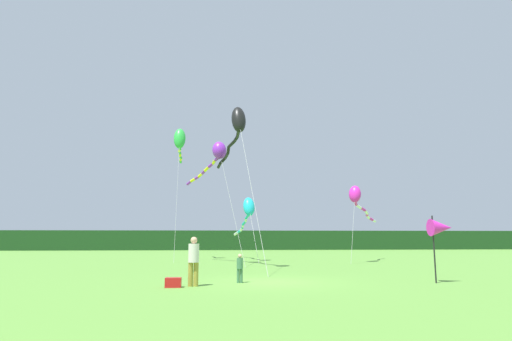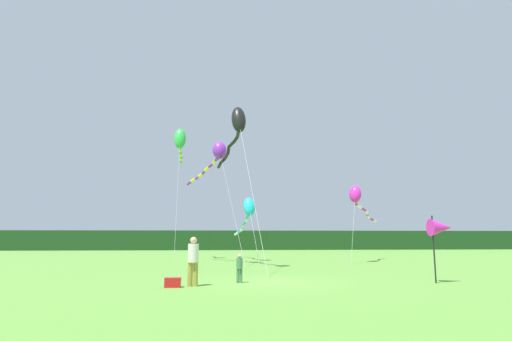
# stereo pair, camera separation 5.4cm
# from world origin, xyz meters

# --- Properties ---
(ground_plane) EXTENTS (120.00, 120.00, 0.00)m
(ground_plane) POSITION_xyz_m (0.00, 0.00, 0.00)
(ground_plane) COLOR #5B9338
(distant_treeline) EXTENTS (108.00, 3.89, 2.72)m
(distant_treeline) POSITION_xyz_m (0.00, 45.00, 1.36)
(distant_treeline) COLOR #193D19
(distant_treeline) RESTS_ON ground
(person_adult) EXTENTS (0.40, 0.40, 1.81)m
(person_adult) POSITION_xyz_m (-2.99, -1.24, 1.01)
(person_adult) COLOR olive
(person_adult) RESTS_ON ground
(person_child) EXTENTS (0.25, 0.25, 1.13)m
(person_child) POSITION_xyz_m (-1.21, -0.19, 0.63)
(person_child) COLOR #3F724C
(person_child) RESTS_ON ground
(cooler_box) EXTENTS (0.58, 0.35, 0.35)m
(cooler_box) POSITION_xyz_m (-3.69, -1.52, 0.17)
(cooler_box) COLOR red
(cooler_box) RESTS_ON ground
(banner_flag_pole) EXTENTS (0.90, 0.70, 2.66)m
(banner_flag_pole) POSITION_xyz_m (6.90, -0.95, 2.17)
(banner_flag_pole) COLOR black
(banner_flag_pole) RESTS_ON ground
(kite_green) EXTENTS (1.00, 6.60, 10.82)m
(kite_green) POSITION_xyz_m (-5.34, 17.39, 9.76)
(kite_green) COLOR #B2B2B2
(kite_green) RESTS_ON ground
(kite_purple) EXTENTS (4.21, 7.83, 8.44)m
(kite_purple) POSITION_xyz_m (-2.25, 11.69, 7.52)
(kite_purple) COLOR #B2B2B2
(kite_purple) RESTS_ON ground
(kite_black) EXTENTS (2.44, 10.03, 9.59)m
(kite_black) POSITION_xyz_m (-1.04, 7.18, 8.42)
(kite_black) COLOR #B2B2B2
(kite_black) RESTS_ON ground
(kite_cyan) EXTENTS (1.47, 9.40, 4.98)m
(kite_cyan) POSITION_xyz_m (0.21, 15.80, 3.84)
(kite_cyan) COLOR #B2B2B2
(kite_cyan) RESTS_ON ground
(kite_magenta) EXTENTS (4.30, 6.47, 5.60)m
(kite_magenta) POSITION_xyz_m (8.12, 12.94, 4.62)
(kite_magenta) COLOR #B2B2B2
(kite_magenta) RESTS_ON ground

